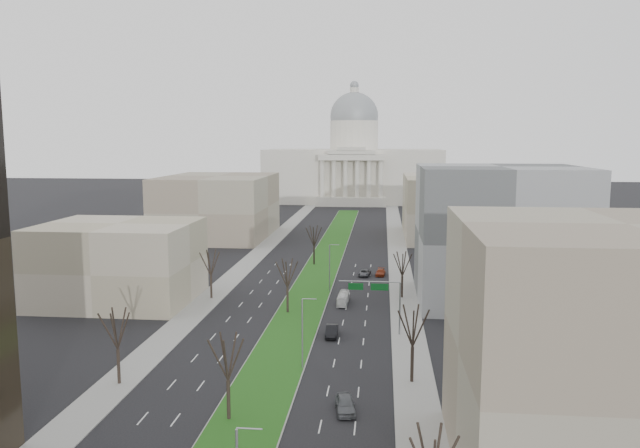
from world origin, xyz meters
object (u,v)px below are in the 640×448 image
Objects in this scene: car_grey_far at (365,273)px; car_black at (332,331)px; car_red at (380,272)px; box_van at (343,298)px; car_grey_near at (345,404)px.

car_black is at bearing -86.71° from car_grey_far.
box_van is (-6.43, -23.62, 0.31)m from car_red.
car_red is at bearing 78.53° from car_grey_near.
car_grey_near is 1.05× the size of car_grey_far.
car_red is 24.48m from box_van.
box_van reaches higher than car_grey_far.
car_red is 0.66× the size of box_van.
box_van is at bearing 87.19° from car_black.
car_grey_far is 0.67× the size of box_van.
car_grey_near is 43.76m from box_van.
car_black reaches higher than car_red.
car_grey_near is 0.70× the size of box_van.
box_van is (-3.09, -22.82, 0.32)m from car_grey_far.
car_grey_far is (-3.34, -0.79, -0.01)m from car_red.
car_black is (-3.48, 25.25, -0.03)m from car_grey_near.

